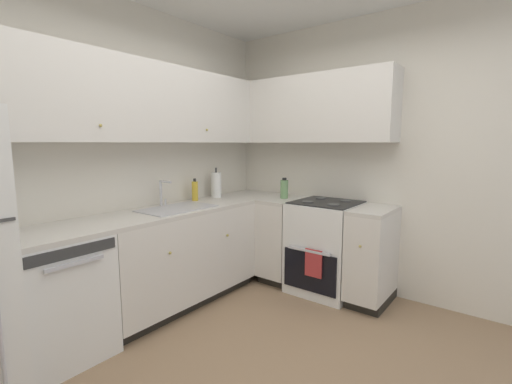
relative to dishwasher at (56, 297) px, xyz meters
name	(u,v)px	position (x,y,z in m)	size (l,w,h in m)	color
wall_back	(113,160)	(0.66, 0.33, 0.91)	(3.66, 0.05, 2.69)	silver
wall_right	(387,158)	(2.47, -1.42, 0.91)	(0.05, 3.55, 2.69)	silver
dishwasher	(56,297)	(0.00, 0.00, 0.00)	(0.60, 0.63, 0.87)	white
lower_cabinets_back	(178,257)	(1.07, 0.00, 0.00)	(1.54, 0.62, 0.87)	silver
countertop_back	(177,210)	(1.07, 0.00, 0.45)	(2.74, 0.60, 0.04)	beige
lower_cabinets_right	(323,248)	(2.15, -0.94, 0.00)	(0.62, 1.30, 0.87)	silver
countertop_right	(324,205)	(2.14, -0.94, 0.45)	(0.60, 1.30, 0.03)	beige
oven_range	(325,246)	(2.16, -0.96, 0.02)	(0.68, 0.62, 1.05)	white
upper_cabinets_back	(148,103)	(0.91, 0.14, 1.40)	(2.42, 0.34, 0.67)	silver
upper_cabinets_right	(305,110)	(2.28, -0.62, 1.40)	(0.32, 1.85, 0.67)	silver
sink	(177,213)	(1.05, -0.03, 0.43)	(0.66, 0.40, 0.10)	#B7B7BC
faucet	(162,191)	(1.06, 0.18, 0.61)	(0.07, 0.16, 0.24)	silver
soap_bottle	(195,191)	(1.46, 0.18, 0.57)	(0.06, 0.06, 0.23)	gold
paper_towel_roll	(216,185)	(1.76, 0.16, 0.60)	(0.11, 0.11, 0.33)	white
oil_bottle	(284,189)	(2.14, -0.47, 0.57)	(0.08, 0.08, 0.22)	#729E66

